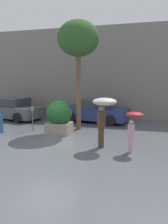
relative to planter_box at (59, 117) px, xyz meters
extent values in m
plane|color=#51565B|center=(0.18, -1.39, -0.82)|extent=(40.00, 40.00, 0.00)
cube|color=gray|center=(0.18, 5.11, 2.18)|extent=(18.00, 0.30, 6.00)
cube|color=gray|center=(0.00, 0.00, -0.55)|extent=(1.12, 0.88, 0.54)
sphere|color=#1E5123|center=(0.00, 0.00, 0.17)|extent=(1.20, 1.20, 1.20)
cylinder|color=#473323|center=(2.31, -1.59, -0.44)|extent=(0.22, 0.22, 0.76)
cylinder|color=#473323|center=(2.31, -1.59, 0.24)|extent=(0.32, 0.32, 0.60)
sphere|color=#997056|center=(2.31, -1.59, 0.64)|extent=(0.21, 0.21, 0.21)
cylinder|color=#4C4C51|center=(2.44, -1.66, 0.59)|extent=(0.02, 0.02, 0.65)
ellipsoid|color=beige|center=(2.44, -1.66, 0.92)|extent=(0.88, 0.88, 0.28)
cylinder|color=#D199B7|center=(3.42, -1.85, -0.54)|extent=(0.16, 0.16, 0.56)
cylinder|color=#D199B7|center=(3.42, -1.85, -0.03)|extent=(0.23, 0.23, 0.44)
sphere|color=beige|center=(3.42, -1.85, 0.26)|extent=(0.15, 0.15, 0.15)
cylinder|color=#4C4C51|center=(3.53, -1.85, 0.25)|extent=(0.02, 0.02, 0.53)
ellipsoid|color=maroon|center=(3.53, -1.85, 0.52)|extent=(0.61, 0.61, 0.19)
cube|color=navy|center=(0.99, 3.45, -0.31)|extent=(4.17, 2.40, 0.69)
cube|color=#2D333D|center=(0.99, 3.45, 0.29)|extent=(1.99, 1.79, 0.52)
cylinder|color=black|center=(-0.36, 2.76, -0.52)|extent=(0.63, 0.31, 0.61)
cylinder|color=black|center=(-0.07, 4.53, -0.52)|extent=(0.63, 0.31, 0.61)
cylinder|color=black|center=(2.05, 2.37, -0.52)|extent=(0.63, 0.31, 0.61)
cylinder|color=black|center=(2.34, 4.15, -0.52)|extent=(0.63, 0.31, 0.61)
cube|color=#4C5156|center=(-4.31, 2.87, -0.31)|extent=(4.11, 2.55, 0.69)
cube|color=#2D333D|center=(-4.31, 2.87, 0.29)|extent=(2.00, 1.85, 0.52)
cylinder|color=black|center=(-5.29, 4.00, -0.52)|extent=(0.64, 0.34, 0.61)
cylinder|color=black|center=(-3.34, 1.75, -0.52)|extent=(0.64, 0.34, 0.61)
cylinder|color=black|center=(-2.97, 3.51, -0.52)|extent=(0.64, 0.34, 0.61)
cylinder|color=brown|center=(0.62, 1.11, 1.16)|extent=(0.24, 0.24, 3.96)
ellipsoid|color=#2D5628|center=(0.62, 1.11, 3.71)|extent=(2.05, 2.05, 1.74)
cylinder|color=#595B60|center=(-1.52, 0.26, -0.32)|extent=(0.05, 0.05, 0.99)
cylinder|color=gray|center=(-1.52, 0.26, 0.27)|extent=(0.14, 0.14, 0.20)
camera|label=1|loc=(3.80, -9.44, 1.70)|focal=35.00mm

